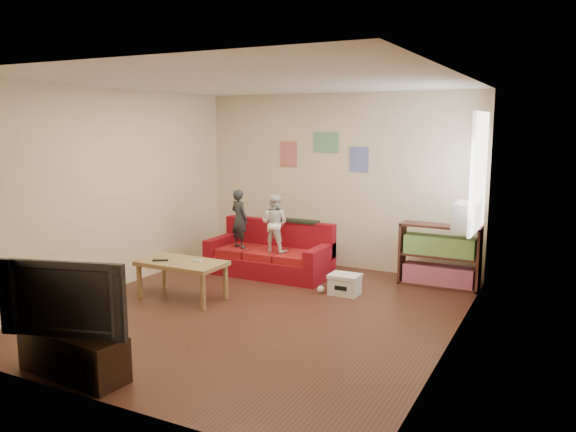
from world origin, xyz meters
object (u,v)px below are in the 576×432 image
at_px(sofa, 271,256).
at_px(television, 70,295).
at_px(child_a, 239,219).
at_px(tv_stand, 73,354).
at_px(coffee_table, 182,266).
at_px(bookshelf, 439,259).
at_px(file_box, 345,284).
at_px(child_b, 274,223).

distance_m(sofa, television, 3.89).
distance_m(child_a, tv_stand, 3.79).
height_order(coffee_table, bookshelf, bookshelf).
height_order(sofa, bookshelf, bookshelf).
bearing_deg(file_box, child_a, 169.73).
xyz_separation_m(sofa, coffee_table, (-0.42, -1.61, 0.16)).
xyz_separation_m(child_b, television, (-0.05, -3.70, -0.06)).
distance_m(child_a, bookshelf, 2.95).
distance_m(sofa, file_box, 1.47).
relative_size(child_a, tv_stand, 0.81).
distance_m(child_a, file_box, 1.98).
bearing_deg(coffee_table, sofa, 75.27).
distance_m(file_box, television, 3.65).
bearing_deg(child_a, television, 117.80).
height_order(file_box, television, television).
xyz_separation_m(sofa, file_box, (1.38, -0.49, -0.13)).
xyz_separation_m(sofa, tv_stand, (0.10, -3.86, -0.07)).
distance_m(coffee_table, bookshelf, 3.50).
bearing_deg(coffee_table, file_box, 31.73).
bearing_deg(child_a, bookshelf, -148.38).
height_order(child_b, tv_stand, child_b).
relative_size(sofa, tv_stand, 1.68).
xyz_separation_m(sofa, child_b, (0.15, -0.16, 0.54)).
relative_size(child_a, bookshelf, 0.82).
bearing_deg(file_box, child_b, 164.91).
bearing_deg(coffee_table, tv_stand, -76.92).
relative_size(child_a, child_b, 1.05).
distance_m(bookshelf, tv_stand, 4.90).
bearing_deg(bookshelf, child_b, -164.53).
relative_size(coffee_table, bookshelf, 1.02).
xyz_separation_m(sofa, television, (0.10, -3.86, 0.48)).
distance_m(coffee_table, television, 2.34).
bearing_deg(television, child_b, 72.94).
xyz_separation_m(bookshelf, television, (-2.30, -4.32, 0.36)).
relative_size(child_b, coffee_table, 0.76).
bearing_deg(bookshelf, child_a, -167.67).
height_order(sofa, child_a, child_a).
bearing_deg(child_b, sofa, -47.65).
bearing_deg(tv_stand, child_b, 93.54).
bearing_deg(tv_stand, television, 0.00).
xyz_separation_m(child_a, child_b, (0.60, 0.00, -0.02)).
relative_size(sofa, television, 1.56).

